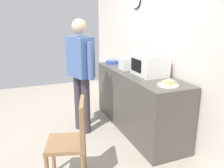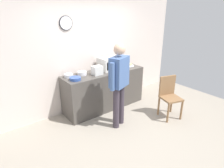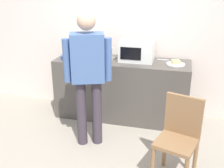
{
  "view_description": "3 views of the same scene",
  "coord_description": "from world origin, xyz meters",
  "views": [
    {
      "loc": [
        3.2,
        -0.44,
        1.74
      ],
      "look_at": [
        -0.09,
        0.88,
        0.72
      ],
      "focal_mm": 36.62,
      "sensor_mm": 36.0,
      "label": 1
    },
    {
      "loc": [
        -2.38,
        -2.35,
        2.33
      ],
      "look_at": [
        0.07,
        0.8,
        0.77
      ],
      "focal_mm": 31.0,
      "sensor_mm": 36.0,
      "label": 2
    },
    {
      "loc": [
        0.99,
        -2.62,
        2.07
      ],
      "look_at": [
        0.09,
        0.87,
        0.68
      ],
      "focal_mm": 43.41,
      "sensor_mm": 36.0,
      "label": 3
    }
  ],
  "objects": [
    {
      "name": "ground_plane",
      "position": [
        0.0,
        0.0,
        0.0
      ],
      "size": [
        6.0,
        6.0,
        0.0
      ],
      "primitive_type": "plane",
      "color": "#9E9384"
    },
    {
      "name": "back_wall",
      "position": [
        -0.0,
        1.6,
        1.3
      ],
      "size": [
        5.4,
        0.13,
        2.6
      ],
      "color": "silver",
      "rests_on": "ground_plane"
    },
    {
      "name": "kitchen_counter",
      "position": [
        0.16,
        1.22,
        0.47
      ],
      "size": [
        2.03,
        0.62,
        0.94
      ],
      "primitive_type": "cube",
      "color": "#4C4742",
      "rests_on": "ground_plane"
    },
    {
      "name": "microwave",
      "position": [
        0.37,
        1.29,
        1.09
      ],
      "size": [
        0.5,
        0.39,
        0.3
      ],
      "color": "silver",
      "rests_on": "kitchen_counter"
    },
    {
      "name": "sandwich_plate",
      "position": [
        0.95,
        1.21,
        0.95
      ],
      "size": [
        0.26,
        0.26,
        0.07
      ],
      "color": "white",
      "rests_on": "kitchen_counter"
    },
    {
      "name": "salad_bowl",
      "position": [
        -0.38,
        1.32,
        0.97
      ],
      "size": [
        0.21,
        0.21,
        0.08
      ],
      "primitive_type": "cylinder",
      "color": "white",
      "rests_on": "kitchen_counter"
    },
    {
      "name": "cereal_bowl",
      "position": [
        -0.69,
        1.36,
        0.97
      ],
      "size": [
        0.19,
        0.19,
        0.08
      ],
      "primitive_type": "cylinder",
      "color": "white",
      "rests_on": "kitchen_counter"
    },
    {
      "name": "mixing_bowl",
      "position": [
        -0.66,
        1.11,
        0.97
      ],
      "size": [
        0.24,
        0.24,
        0.06
      ],
      "primitive_type": "cylinder",
      "color": "#33519E",
      "rests_on": "kitchen_counter"
    },
    {
      "name": "toaster",
      "position": [
        -0.1,
        1.13,
        1.04
      ],
      "size": [
        0.22,
        0.18,
        0.2
      ],
      "primitive_type": "cube",
      "color": "silver",
      "rests_on": "kitchen_counter"
    },
    {
      "name": "fork_utensil",
      "position": [
        0.76,
        1.41,
        0.94
      ],
      "size": [
        0.17,
        0.02,
        0.01
      ],
      "primitive_type": "cube",
      "rotation": [
        0.0,
        0.0,
        3.13
      ],
      "color": "silver",
      "rests_on": "kitchen_counter"
    },
    {
      "name": "spoon_utensil",
      "position": [
        -0.0,
        1.33,
        0.94
      ],
      "size": [
        0.11,
        0.15,
        0.01
      ],
      "primitive_type": "cube",
      "rotation": [
        0.0,
        0.0,
        1.01
      ],
      "color": "silver",
      "rests_on": "kitchen_counter"
    },
    {
      "name": "person_standing",
      "position": [
        -0.09,
        0.37,
        1.02
      ],
      "size": [
        0.56,
        0.36,
        1.74
      ],
      "color": "#3C333E",
      "rests_on": "ground_plane"
    },
    {
      "name": "wooden_chair",
      "position": [
        1.06,
        -0.02,
        0.52
      ],
      "size": [
        0.5,
        0.5,
        0.94
      ],
      "color": "olive",
      "rests_on": "ground_plane"
    }
  ]
}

